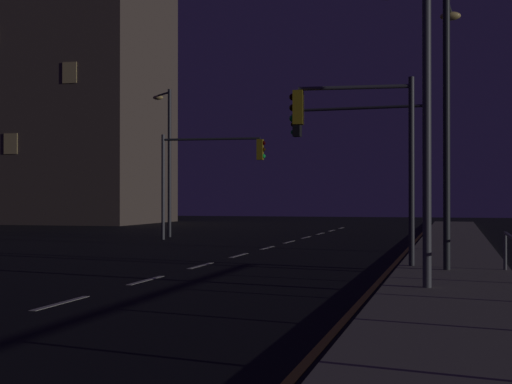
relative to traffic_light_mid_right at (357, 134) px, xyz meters
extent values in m
plane|color=black|center=(-4.56, 0.55, -3.74)|extent=(112.00, 112.00, 0.00)
cube|color=gray|center=(2.55, 0.55, -3.67)|extent=(2.88, 77.00, 0.14)
cube|color=silver|center=(-4.56, -7.95, -3.73)|extent=(0.14, 2.00, 0.01)
cube|color=silver|center=(-4.56, -3.95, -3.73)|extent=(0.14, 2.00, 0.01)
cube|color=silver|center=(-4.56, 0.05, -3.73)|extent=(0.14, 2.00, 0.01)
cube|color=silver|center=(-4.56, 4.05, -3.73)|extent=(0.14, 2.00, 0.01)
cube|color=silver|center=(-4.56, 8.05, -3.73)|extent=(0.14, 2.00, 0.01)
cube|color=silver|center=(-4.56, 12.05, -3.73)|extent=(0.14, 2.00, 0.01)
cube|color=silver|center=(-4.56, 16.05, -3.73)|extent=(0.14, 2.00, 0.01)
cube|color=silver|center=(-4.56, 20.05, -3.73)|extent=(0.14, 2.00, 0.01)
cube|color=silver|center=(-4.56, 24.05, -3.73)|extent=(0.14, 2.00, 0.01)
cube|color=silver|center=(-4.56, 28.05, -3.73)|extent=(0.14, 2.00, 0.01)
cube|color=gold|center=(0.87, 5.55, -3.73)|extent=(0.14, 53.00, 0.01)
cylinder|color=#38383D|center=(1.46, 0.12, -1.03)|extent=(0.16, 0.16, 5.14)
cylinder|color=#4C4C51|center=(-0.08, -0.01, 1.29)|extent=(3.10, 0.37, 0.11)
cube|color=olive|center=(-1.62, -0.14, 0.76)|extent=(0.31, 0.36, 0.95)
sphere|color=black|center=(-1.78, -0.15, 1.06)|extent=(0.20, 0.20, 0.20)
sphere|color=black|center=(-1.78, -0.15, 0.76)|extent=(0.20, 0.20, 0.20)
sphere|color=#19D84C|center=(-1.78, -0.15, 0.46)|extent=(0.20, 0.20, 0.20)
cylinder|color=#4C4C51|center=(-10.76, 12.49, -1.25)|extent=(0.16, 0.16, 4.98)
cylinder|color=#2D3033|center=(-8.42, 12.64, 0.99)|extent=(4.69, 0.40, 0.11)
cube|color=olive|center=(-6.08, 12.78, 0.47)|extent=(0.30, 0.36, 0.95)
sphere|color=black|center=(-5.93, 12.79, 0.77)|extent=(0.20, 0.20, 0.20)
sphere|color=black|center=(-5.93, 12.79, 0.47)|extent=(0.20, 0.20, 0.20)
sphere|color=#19D84C|center=(-5.93, 12.79, 0.17)|extent=(0.20, 0.20, 0.20)
cylinder|color=#4C4C51|center=(1.60, 6.95, -0.89)|extent=(0.16, 0.16, 5.41)
cylinder|color=#38383D|center=(-0.79, 7.10, 1.56)|extent=(4.79, 0.41, 0.11)
cube|color=black|center=(-3.18, 7.24, 1.04)|extent=(0.30, 0.36, 0.95)
sphere|color=black|center=(-3.34, 7.25, 1.34)|extent=(0.20, 0.20, 0.20)
sphere|color=black|center=(-3.34, 7.25, 1.04)|extent=(0.20, 0.20, 0.20)
sphere|color=#19D84C|center=(-3.34, 7.25, 0.74)|extent=(0.20, 0.20, 0.20)
cylinder|color=#2D3033|center=(2.40, -0.84, -0.06)|extent=(0.18, 0.18, 7.09)
cylinder|color=#2D3033|center=(2.45, -0.13, 3.34)|extent=(0.19, 1.44, 0.10)
ellipsoid|color=#F9D172|center=(2.49, 0.59, 3.24)|extent=(0.56, 0.36, 0.24)
cylinder|color=#38383D|center=(-11.33, 14.76, 0.00)|extent=(0.18, 0.18, 7.47)
cylinder|color=#4C4C51|center=(-11.86, 15.28, 3.58)|extent=(1.13, 1.12, 0.10)
ellipsoid|color=#F9D172|center=(-12.38, 15.81, 3.48)|extent=(0.56, 0.36, 0.24)
cylinder|color=#4C4C51|center=(2.04, -4.84, -0.29)|extent=(0.18, 0.18, 6.61)
cylinder|color=#59595E|center=(3.84, -0.46, -3.13)|extent=(0.09, 0.09, 0.95)
cube|color=brown|center=(-32.53, 32.90, 6.50)|extent=(25.18, 11.27, 20.47)
cube|color=#EACC7A|center=(-28.57, 27.24, 2.17)|extent=(1.10, 0.06, 1.50)
cube|color=#EACC7A|center=(-23.83, 27.24, 7.14)|extent=(1.10, 0.06, 1.50)
camera|label=1|loc=(2.59, -20.59, -1.75)|focal=52.50mm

